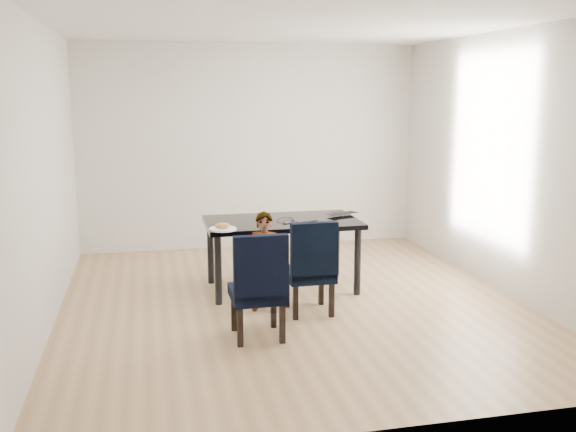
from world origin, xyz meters
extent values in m
cube|color=tan|center=(0.00, 0.00, -0.01)|extent=(4.50, 5.00, 0.01)
cube|color=white|center=(0.00, 0.00, 2.71)|extent=(4.50, 5.00, 0.01)
cube|color=silver|center=(0.00, 2.50, 1.35)|extent=(4.50, 0.01, 2.70)
cube|color=white|center=(0.00, -2.50, 1.35)|extent=(4.50, 0.01, 2.70)
cube|color=silver|center=(-2.25, 0.00, 1.35)|extent=(0.01, 5.00, 2.70)
cube|color=white|center=(2.25, 0.00, 1.35)|extent=(0.01, 5.00, 2.70)
cube|color=black|center=(0.00, 0.50, 0.38)|extent=(1.60, 0.90, 0.75)
cube|color=black|center=(-0.49, -0.80, 0.47)|extent=(0.45, 0.47, 0.94)
cube|color=black|center=(0.10, -0.28, 0.46)|extent=(0.44, 0.46, 0.91)
imported|color=orange|center=(-0.31, -0.15, 0.48)|extent=(0.41, 0.35, 0.96)
cylinder|color=white|center=(-0.67, 0.15, 0.76)|extent=(0.35, 0.35, 0.02)
ellipsoid|color=#C28645|center=(-0.67, 0.14, 0.80)|extent=(0.16, 0.10, 0.06)
imported|color=black|center=(0.68, 0.65, 0.76)|extent=(0.40, 0.33, 0.03)
torus|color=black|center=(0.05, 0.32, 0.75)|extent=(0.19, 0.19, 0.01)
camera|label=1|loc=(-1.37, -5.96, 2.08)|focal=40.00mm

